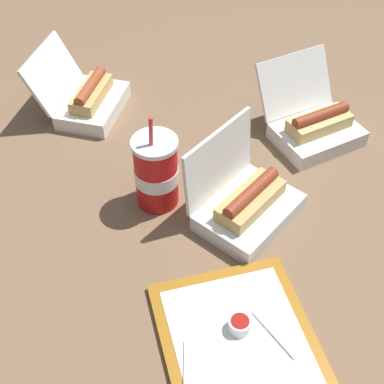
{
  "coord_description": "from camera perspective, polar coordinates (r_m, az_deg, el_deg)",
  "views": [
    {
      "loc": [
        0.73,
        -0.26,
        0.84
      ],
      "look_at": [
        -0.01,
        -0.04,
        0.05
      ],
      "focal_mm": 50.0,
      "sensor_mm": 36.0,
      "label": 1
    }
  ],
  "objects": [
    {
      "name": "ground_plane",
      "position": [
        1.14,
        2.03,
        -1.84
      ],
      "size": [
        3.2,
        3.2,
        0.0
      ],
      "primitive_type": "plane",
      "color": "brown"
    },
    {
      "name": "clamshell_hotdog_back",
      "position": [
        1.1,
        5.75,
        -1.15
      ],
      "size": [
        0.25,
        0.27,
        0.19
      ],
      "color": "white",
      "rests_on": "ground_plane"
    },
    {
      "name": "clamshell_hotdog_right",
      "position": [
        1.4,
        -11.07,
        9.79
      ],
      "size": [
        0.27,
        0.27,
        0.16
      ],
      "color": "white",
      "rests_on": "ground_plane"
    },
    {
      "name": "food_tray",
      "position": [
        0.94,
        5.74,
        -17.4
      ],
      "size": [
        0.38,
        0.27,
        0.01
      ],
      "color": "#A56619",
      "rests_on": "ground_plane"
    },
    {
      "name": "napkin_stack",
      "position": [
        0.92,
        2.41,
        -18.35
      ],
      "size": [
        0.12,
        0.12,
        0.0
      ],
      "primitive_type": "cube",
      "rotation": [
        0.0,
        0.0,
        -0.29
      ],
      "color": "white",
      "rests_on": "food_tray"
    },
    {
      "name": "clamshell_hotdog_front",
      "position": [
        1.32,
        12.94,
        6.97
      ],
      "size": [
        0.25,
        0.23,
        0.17
      ],
      "color": "white",
      "rests_on": "ground_plane"
    },
    {
      "name": "plastic_fork",
      "position": [
        0.96,
        8.88,
        -14.69
      ],
      "size": [
        0.11,
        0.05,
        0.0
      ],
      "primitive_type": "cube",
      "rotation": [
        0.0,
        0.0,
        0.32
      ],
      "color": "white",
      "rests_on": "food_tray"
    },
    {
      "name": "ketchup_cup",
      "position": [
        0.95,
        5.11,
        -13.88
      ],
      "size": [
        0.04,
        0.04,
        0.02
      ],
      "color": "white",
      "rests_on": "food_tray"
    },
    {
      "name": "soda_cup_corner",
      "position": [
        1.1,
        -3.83,
        2.13
      ],
      "size": [
        0.09,
        0.09,
        0.23
      ],
      "color": "red",
      "rests_on": "ground_plane"
    }
  ]
}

